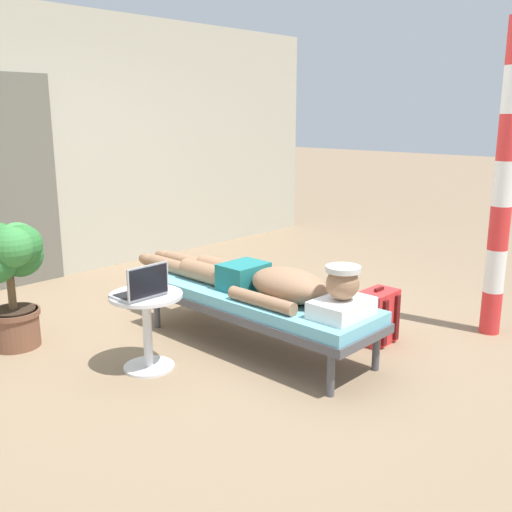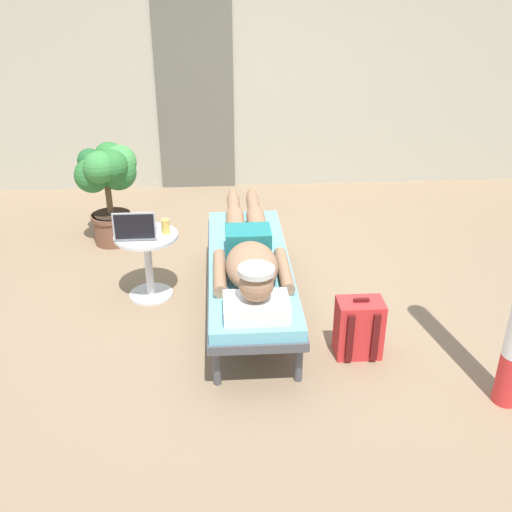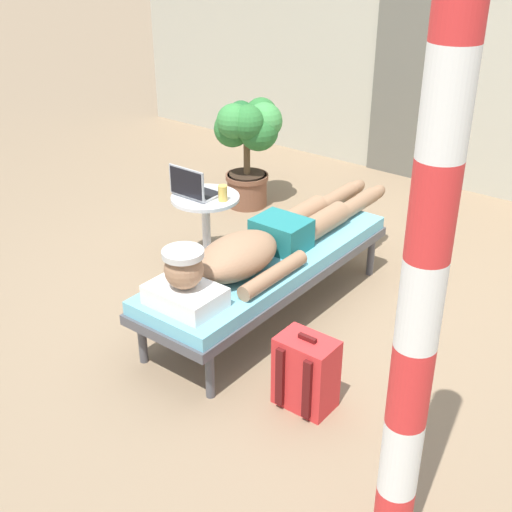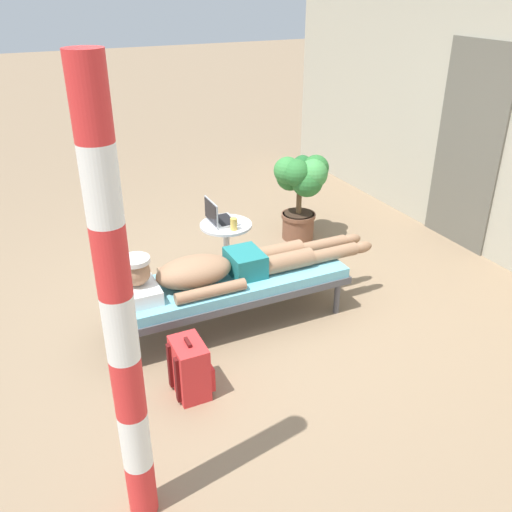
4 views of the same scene
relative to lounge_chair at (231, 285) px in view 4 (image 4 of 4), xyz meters
The scene contains 10 objects.
ground_plane 0.38m from the lounge_chair, 91.17° to the left, with size 40.00×40.00×0.00m, color #8C7256.
house_door_panel 2.89m from the lounge_chair, 98.92° to the left, with size 0.84×0.03×2.04m, color #625F54.
lounge_chair is the anchor object (origin of this frame).
person_reclining 0.19m from the lounge_chair, 90.00° to the right, with size 0.53×2.17×0.33m.
side_table 0.81m from the lounge_chair, 160.27° to the left, with size 0.48×0.48×0.52m.
laptop 0.89m from the lounge_chair, 164.87° to the left, with size 0.31×0.24×0.23m.
drink_glass 0.72m from the lounge_chair, 154.79° to the left, with size 0.06×0.06×0.11m, color gold.
backpack 0.91m from the lounge_chair, 40.82° to the right, with size 0.30×0.26×0.42m.
potted_plant 1.78m from the lounge_chair, 132.46° to the left, with size 0.54×0.60×0.92m.
porch_post 2.02m from the lounge_chair, 37.72° to the right, with size 0.15×0.15×2.33m.
Camera 4 is at (3.55, -1.61, 2.55)m, focal length 38.61 mm.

